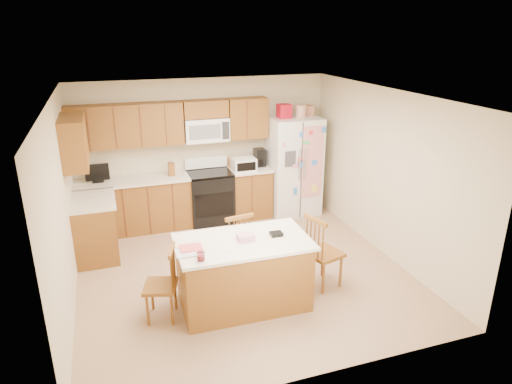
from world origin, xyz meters
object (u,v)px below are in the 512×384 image
object	(u,v)px
stove	(210,196)
windsor_chair_right	(322,253)
windsor_chair_left	(162,285)
refrigerator	(293,165)
island	(243,272)
windsor_chair_back	(235,247)

from	to	relation	value
stove	windsor_chair_right	size ratio (longest dim) A/B	1.11
stove	windsor_chair_left	world-z (taller)	stove
windsor_chair_right	stove	bearing A→B (deg)	109.03
windsor_chair_right	refrigerator	bearing A→B (deg)	75.64
windsor_chair_left	stove	bearing A→B (deg)	65.81
island	windsor_chair_back	xyz separation A→B (m)	(0.09, 0.67, 0.02)
island	windsor_chair_back	size ratio (longest dim) A/B	1.68
island	windsor_chair_back	world-z (taller)	windsor_chair_back
windsor_chair_back	windsor_chair_right	bearing A→B (deg)	-29.48
windsor_chair_left	windsor_chair_back	xyz separation A→B (m)	(1.09, 0.64, 0.03)
windsor_chair_left	island	bearing A→B (deg)	-2.02
island	windsor_chair_back	distance (m)	0.68
windsor_chair_left	windsor_chair_right	xyz separation A→B (m)	(2.12, 0.05, 0.05)
stove	windsor_chair_back	world-z (taller)	stove
island	stove	bearing A→B (deg)	85.42
island	windsor_chair_left	world-z (taller)	island
windsor_chair_back	windsor_chair_left	bearing A→B (deg)	-149.54
windsor_chair_left	windsor_chair_back	world-z (taller)	windsor_chair_back
island	windsor_chair_back	bearing A→B (deg)	82.02
stove	windsor_chair_right	xyz separation A→B (m)	(0.91, -2.64, 0.01)
windsor_chair_right	island	bearing A→B (deg)	-175.51
windsor_chair_right	windsor_chair_left	bearing A→B (deg)	-178.55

